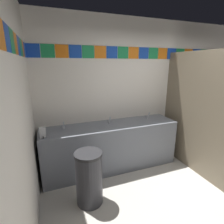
# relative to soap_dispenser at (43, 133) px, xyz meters

# --- Properties ---
(ground_plane) EXTENTS (9.44, 9.44, 0.00)m
(ground_plane) POSITION_rel_soap_dispenser_xyz_m (2.01, -1.31, -0.93)
(ground_plane) COLOR #B2ADA3
(wall_back) EXTENTS (4.29, 0.09, 2.72)m
(wall_back) POSITION_rel_soap_dispenser_xyz_m (2.01, 0.50, 0.43)
(wall_back) COLOR silver
(wall_back) RESTS_ON ground_plane
(wall_side) EXTENTS (0.09, 3.54, 2.72)m
(wall_side) POSITION_rel_soap_dispenser_xyz_m (-0.18, -1.31, 0.43)
(wall_side) COLOR silver
(wall_side) RESTS_ON ground_plane
(vanity_counter) EXTENTS (2.44, 0.58, 0.85)m
(vanity_counter) POSITION_rel_soap_dispenser_xyz_m (1.13, 0.17, -0.49)
(vanity_counter) COLOR slate
(vanity_counter) RESTS_ON ground_plane
(faucet_left) EXTENTS (0.04, 0.10, 0.14)m
(faucet_left) POSITION_rel_soap_dispenser_xyz_m (0.32, 0.26, -0.03)
(faucet_left) COLOR silver
(faucet_left) RESTS_ON vanity_counter
(faucet_center) EXTENTS (0.04, 0.10, 0.14)m
(faucet_center) POSITION_rel_soap_dispenser_xyz_m (1.13, 0.26, -0.03)
(faucet_center) COLOR silver
(faucet_center) RESTS_ON vanity_counter
(faucet_right) EXTENTS (0.04, 0.10, 0.14)m
(faucet_right) POSITION_rel_soap_dispenser_xyz_m (1.95, 0.26, -0.03)
(faucet_right) COLOR silver
(faucet_right) RESTS_ON vanity_counter
(soap_dispenser) EXTENTS (0.09, 0.09, 0.16)m
(soap_dispenser) POSITION_rel_soap_dispenser_xyz_m (0.00, 0.00, 0.00)
(soap_dispenser) COLOR #B7BABF
(soap_dispenser) RESTS_ON vanity_counter
(stall_divider) EXTENTS (0.92, 1.58, 2.12)m
(stall_divider) POSITION_rel_soap_dispenser_xyz_m (2.68, -0.59, 0.13)
(stall_divider) COLOR #726651
(stall_divider) RESTS_ON ground_plane
(toilet) EXTENTS (0.39, 0.49, 0.74)m
(toilet) POSITION_rel_soap_dispenser_xyz_m (3.10, -0.02, -0.63)
(toilet) COLOR white
(toilet) RESTS_ON ground_plane
(trash_bin) EXTENTS (0.38, 0.38, 0.77)m
(trash_bin) POSITION_rel_soap_dispenser_xyz_m (0.55, -0.54, -0.54)
(trash_bin) COLOR #333338
(trash_bin) RESTS_ON ground_plane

